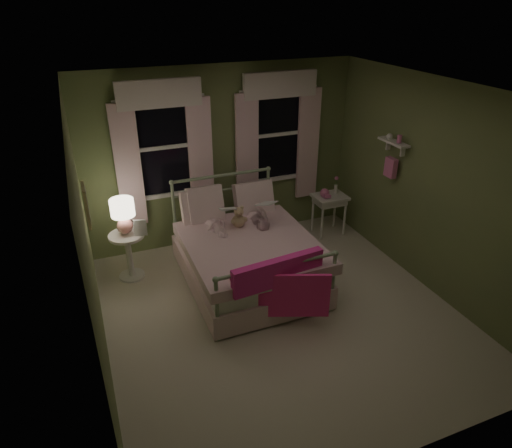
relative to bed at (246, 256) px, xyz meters
name	(u,v)px	position (x,y,z in m)	size (l,w,h in m)	color
room_shell	(284,216)	(0.14, -0.81, 0.92)	(4.20, 4.20, 4.20)	beige
bed	(246,256)	(0.00, 0.00, 0.00)	(1.58, 2.04, 1.18)	white
pink_throw	(279,282)	(0.01, -1.02, 0.23)	(1.10, 0.44, 0.71)	#EE2E99
child_left	(214,205)	(-0.27, 0.43, 0.58)	(0.29, 0.19, 0.78)	#F7D1DD
child_right	(254,198)	(0.29, 0.43, 0.60)	(0.39, 0.31, 0.81)	#F7D1DD
book_left	(220,213)	(-0.27, 0.18, 0.59)	(0.20, 0.27, 0.03)	beige
book_right	(261,209)	(0.29, 0.18, 0.54)	(0.20, 0.27, 0.02)	beige
teddy_bear	(239,218)	(0.01, 0.27, 0.42)	(0.23, 0.18, 0.31)	tan
nightstand_left	(128,250)	(-1.41, 0.65, 0.04)	(0.46, 0.46, 0.65)	white
table_lamp	(123,213)	(-1.41, 0.65, 0.58)	(0.30, 0.30, 0.47)	#E38D86
book_nightstand	(135,235)	(-1.31, 0.57, 0.28)	(0.16, 0.22, 0.02)	beige
nightstand_right	(330,202)	(1.67, 0.76, 0.17)	(0.50, 0.40, 0.64)	white
pink_toy	(325,193)	(1.57, 0.75, 0.33)	(0.14, 0.19, 0.14)	pink
bud_vase	(336,185)	(1.79, 0.81, 0.41)	(0.06, 0.06, 0.28)	white
window_left	(163,143)	(-0.71, 1.22, 1.25)	(1.34, 0.13, 1.96)	black
window_right	(278,130)	(0.99, 1.22, 1.25)	(1.34, 0.13, 1.96)	black
wall_shelf	(392,155)	(2.03, -0.11, 1.15)	(0.15, 0.50, 0.60)	white
framed_picture	(86,205)	(-1.81, -0.21, 1.12)	(0.03, 0.32, 0.42)	beige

